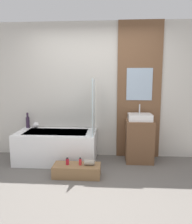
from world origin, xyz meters
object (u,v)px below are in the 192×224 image
(sink, at_px, (140,117))
(bottle_soap_primary, at_px, (67,161))
(vase_tall_dark, at_px, (28,122))
(bottle_soap_secondary, at_px, (80,162))
(vase_round_light, at_px, (36,125))
(wooden_step_bench, at_px, (77,171))
(bathtub, at_px, (57,146))

(sink, distance_m, bottle_soap_primary, 1.54)
(vase_tall_dark, distance_m, bottle_soap_secondary, 1.54)
(vase_round_light, bearing_deg, vase_tall_dark, 171.80)
(vase_tall_dark, xyz_separation_m, bottle_soap_primary, (0.97, -0.90, -0.45))
(wooden_step_bench, bearing_deg, bottle_soap_primary, 180.00)
(bathtub, height_order, wooden_step_bench, bathtub)
(wooden_step_bench, distance_m, vase_tall_dark, 1.55)
(bottle_soap_secondary, bearing_deg, bathtub, 130.66)
(bathtub, xyz_separation_m, bottle_soap_primary, (0.32, -0.62, -0.04))
(wooden_step_bench, distance_m, bottle_soap_secondary, 0.16)
(bottle_soap_primary, bearing_deg, bottle_soap_secondary, 0.00)
(wooden_step_bench, xyz_separation_m, sink, (1.06, 0.74, 0.74))
(bathtub, bearing_deg, bottle_soap_secondary, -49.34)
(vase_tall_dark, relative_size, vase_round_light, 2.52)
(bathtub, xyz_separation_m, bottle_soap_secondary, (0.53, -0.62, -0.04))
(bathtub, distance_m, wooden_step_bench, 0.80)
(wooden_step_bench, relative_size, bottle_soap_primary, 6.59)
(vase_tall_dark, distance_m, bottle_soap_primary, 1.39)
(wooden_step_bench, distance_m, bottle_soap_primary, 0.21)
(vase_round_light, xyz_separation_m, bottle_soap_secondary, (1.00, -0.87, -0.38))
(wooden_step_bench, relative_size, bottle_soap_secondary, 6.20)
(sink, bearing_deg, bottle_soap_primary, -148.66)
(sink, relative_size, bottle_soap_secondary, 3.54)
(sink, distance_m, vase_round_light, 2.02)
(sink, bearing_deg, vase_round_light, 176.14)
(bottle_soap_primary, bearing_deg, vase_tall_dark, 137.18)
(wooden_step_bench, height_order, sink, sink)
(vase_tall_dark, height_order, bottle_soap_secondary, vase_tall_dark)
(bottle_soap_secondary, bearing_deg, vase_tall_dark, 142.59)
(sink, bearing_deg, vase_tall_dark, 175.80)
(vase_round_light, distance_m, bottle_soap_primary, 1.24)
(sink, relative_size, bottle_soap_primary, 3.76)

